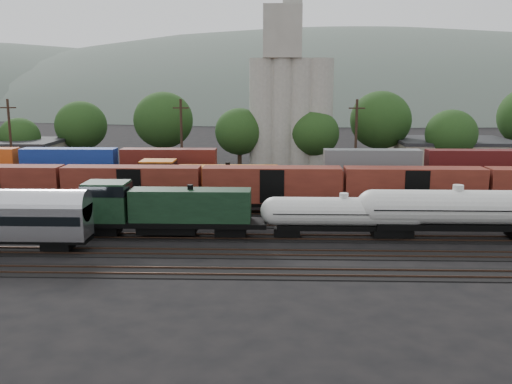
{
  "coord_description": "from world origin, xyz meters",
  "views": [
    {
      "loc": [
        0.81,
        -56.31,
        14.27
      ],
      "look_at": [
        -1.05,
        2.0,
        3.0
      ],
      "focal_mm": 40.0,
      "sensor_mm": 36.0,
      "label": 1
    }
  ],
  "objects_px": {
    "tank_car_a": "(343,213)",
    "orange_locomotive": "(200,181)",
    "green_locomotive": "(156,208)",
    "grain_silo": "(290,101)"
  },
  "relations": [
    {
      "from": "green_locomotive",
      "to": "grain_silo",
      "type": "relative_size",
      "value": 0.64
    },
    {
      "from": "orange_locomotive",
      "to": "grain_silo",
      "type": "distance_m",
      "value": 29.58
    },
    {
      "from": "grain_silo",
      "to": "tank_car_a",
      "type": "bearing_deg",
      "value": -84.51
    },
    {
      "from": "green_locomotive",
      "to": "orange_locomotive",
      "type": "bearing_deg",
      "value": 81.87
    },
    {
      "from": "orange_locomotive",
      "to": "grain_silo",
      "type": "xyz_separation_m",
      "value": [
        11.27,
        26.0,
        8.47
      ]
    },
    {
      "from": "green_locomotive",
      "to": "orange_locomotive",
      "type": "xyz_separation_m",
      "value": [
        2.14,
        15.0,
        0.0
      ]
    },
    {
      "from": "tank_car_a",
      "to": "orange_locomotive",
      "type": "bearing_deg",
      "value": 135.4
    },
    {
      "from": "green_locomotive",
      "to": "orange_locomotive",
      "type": "relative_size",
      "value": 0.94
    },
    {
      "from": "tank_car_a",
      "to": "orange_locomotive",
      "type": "xyz_separation_m",
      "value": [
        -15.21,
        15.0,
        0.38
      ]
    },
    {
      "from": "green_locomotive",
      "to": "tank_car_a",
      "type": "bearing_deg",
      "value": -0.0
    }
  ]
}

